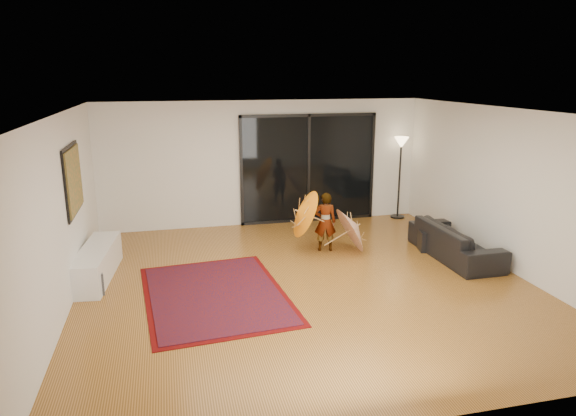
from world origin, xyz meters
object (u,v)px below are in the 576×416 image
object	(u,v)px
sofa	(455,241)
ottoman	(435,238)
media_console	(97,263)
child	(325,222)

from	to	relation	value
sofa	ottoman	bearing A→B (deg)	8.43
ottoman	media_console	bearing A→B (deg)	-179.17
sofa	ottoman	xyz separation A→B (m)	(-0.09, 0.56, -0.11)
media_console	ottoman	xyz separation A→B (m)	(6.11, 0.09, -0.06)
media_console	sofa	bearing A→B (deg)	1.66
sofa	child	world-z (taller)	child
media_console	sofa	world-z (taller)	sofa
sofa	media_console	bearing A→B (deg)	85.12
media_console	child	size ratio (longest dim) A/B	1.64
ottoman	child	xyz separation A→B (m)	(-2.09, 0.35, 0.37)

